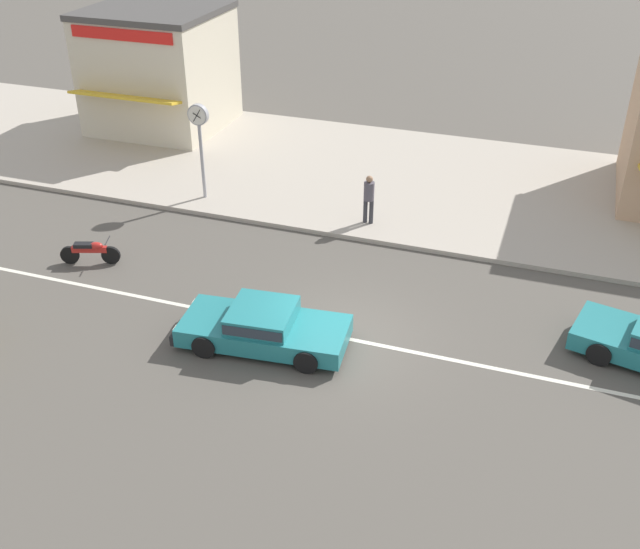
{
  "coord_description": "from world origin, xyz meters",
  "views": [
    {
      "loc": [
        4.65,
        -14.96,
        11.26
      ],
      "look_at": [
        -1.1,
        1.54,
        0.8
      ],
      "focal_mm": 42.0,
      "sensor_mm": 36.0,
      "label": 1
    }
  ],
  "objects": [
    {
      "name": "ground_plane",
      "position": [
        0.0,
        0.0,
        0.0
      ],
      "size": [
        160.0,
        160.0,
        0.0
      ],
      "primitive_type": "plane",
      "color": "#544F47"
    },
    {
      "name": "lane_centre_stripe",
      "position": [
        0.0,
        0.0,
        0.0
      ],
      "size": [
        50.4,
        0.14,
        0.01
      ],
      "primitive_type": "cube",
      "color": "silver",
      "rests_on": "ground"
    },
    {
      "name": "kerb_strip",
      "position": [
        0.0,
        10.13,
        0.07
      ],
      "size": [
        68.0,
        10.0,
        0.15
      ],
      "primitive_type": "cube",
      "color": "#ADA393",
      "rests_on": "ground"
    },
    {
      "name": "sedan_teal_1",
      "position": [
        -1.77,
        -0.89,
        0.53
      ],
      "size": [
        4.45,
        2.21,
        1.06
      ],
      "color": "teal",
      "rests_on": "ground"
    },
    {
      "name": "motorcycle_0",
      "position": [
        -8.23,
        1.17,
        0.42
      ],
      "size": [
        1.72,
        0.8,
        0.8
      ],
      "color": "black",
      "rests_on": "ground"
    },
    {
      "name": "street_clock",
      "position": [
        -7.0,
        6.25,
        2.68
      ],
      "size": [
        0.71,
        0.22,
        3.33
      ],
      "color": "#9E9EA3",
      "rests_on": "kerb_strip"
    },
    {
      "name": "pedestrian_near_clock",
      "position": [
        -1.07,
        6.22,
        1.11
      ],
      "size": [
        0.34,
        0.34,
        1.65
      ],
      "color": "#333338",
      "rests_on": "kerb_strip"
    },
    {
      "name": "shopfront_corner_warung",
      "position": [
        -12.0,
        12.36,
        2.61
      ],
      "size": [
        5.26,
        5.72,
        4.91
      ],
      "color": "beige",
      "rests_on": "kerb_strip"
    }
  ]
}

